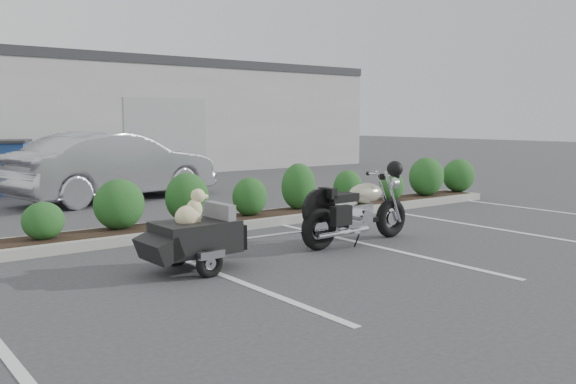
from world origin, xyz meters
TOP-DOWN VIEW (x-y plane):
  - ground at (0.00, 0.00)m, footprint 90.00×90.00m
  - planter_kerb at (1.00, 2.20)m, footprint 12.00×1.00m
  - building at (0.00, 17.00)m, footprint 26.00×10.00m
  - motorcycle at (1.14, -0.25)m, footprint 2.19×0.74m
  - pet_trailer at (-1.65, -0.22)m, footprint 1.75×0.97m
  - sedan at (0.15, 6.83)m, footprint 5.09×2.66m

SIDE VIEW (x-z plane):
  - ground at x=0.00m, z-range 0.00..0.00m
  - planter_kerb at x=1.00m, z-range 0.00..0.15m
  - pet_trailer at x=-1.65m, z-range -0.08..0.96m
  - motorcycle at x=1.14m, z-range -0.13..1.13m
  - sedan at x=0.15m, z-range 0.00..1.60m
  - building at x=0.00m, z-range 0.00..4.00m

